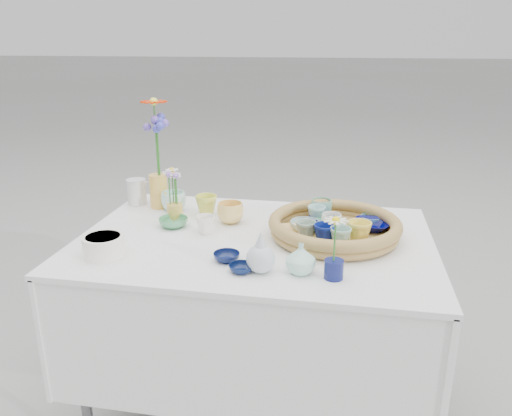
% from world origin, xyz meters
% --- Properties ---
extents(ground, '(80.00, 80.00, 0.00)m').
position_xyz_m(ground, '(0.00, 0.00, 0.00)').
color(ground, gray).
extents(display_table, '(1.26, 0.86, 0.77)m').
position_xyz_m(display_table, '(0.00, 0.00, 0.00)').
color(display_table, white).
rests_on(display_table, ground).
extents(wicker_tray, '(0.47, 0.47, 0.08)m').
position_xyz_m(wicker_tray, '(0.28, 0.05, 0.80)').
color(wicker_tray, olive).
rests_on(wicker_tray, display_table).
extents(tray_ceramic_0, '(0.12, 0.12, 0.03)m').
position_xyz_m(tray_ceramic_0, '(0.24, 0.14, 0.80)').
color(tray_ceramic_0, '#040552').
rests_on(tray_ceramic_0, wicker_tray).
extents(tray_ceramic_1, '(0.14, 0.14, 0.03)m').
position_xyz_m(tray_ceramic_1, '(0.41, 0.11, 0.80)').
color(tray_ceramic_1, '#020349').
rests_on(tray_ceramic_1, wicker_tray).
extents(tray_ceramic_2, '(0.09, 0.09, 0.08)m').
position_xyz_m(tray_ceramic_2, '(0.36, -0.03, 0.82)').
color(tray_ceramic_2, '#F0D74D').
rests_on(tray_ceramic_2, wicker_tray).
extents(tray_ceramic_3, '(0.13, 0.13, 0.03)m').
position_xyz_m(tray_ceramic_3, '(0.26, 0.07, 0.80)').
color(tray_ceramic_3, '#3F9862').
rests_on(tray_ceramic_3, wicker_tray).
extents(tray_ceramic_4, '(0.09, 0.09, 0.07)m').
position_xyz_m(tray_ceramic_4, '(0.18, -0.03, 0.82)').
color(tray_ceramic_4, '#8BA593').
rests_on(tray_ceramic_4, wicker_tray).
extents(tray_ceramic_5, '(0.12, 0.12, 0.03)m').
position_xyz_m(tray_ceramic_5, '(0.18, 0.06, 0.80)').
color(tray_ceramic_5, '#9AB8B7').
rests_on(tray_ceramic_5, wicker_tray).
extents(tray_ceramic_6, '(0.08, 0.08, 0.06)m').
position_xyz_m(tray_ceramic_6, '(0.21, 0.15, 0.82)').
color(tray_ceramic_6, '#A1D2CB').
rests_on(tray_ceramic_6, wicker_tray).
extents(tray_ceramic_7, '(0.09, 0.09, 0.06)m').
position_xyz_m(tray_ceramic_7, '(0.27, 0.08, 0.81)').
color(tray_ceramic_7, white).
rests_on(tray_ceramic_7, wicker_tray).
extents(tray_ceramic_8, '(0.09, 0.09, 0.03)m').
position_xyz_m(tray_ceramic_8, '(0.41, 0.18, 0.80)').
color(tray_ceramic_8, '#71C7E0').
rests_on(tray_ceramic_8, wicker_tray).
extents(tray_ceramic_9, '(0.08, 0.08, 0.07)m').
position_xyz_m(tray_ceramic_9, '(0.25, -0.06, 0.82)').
color(tray_ceramic_9, navy).
rests_on(tray_ceramic_9, wicker_tray).
extents(tray_ceramic_10, '(0.11, 0.11, 0.03)m').
position_xyz_m(tray_ceramic_10, '(0.13, -0.00, 0.80)').
color(tray_ceramic_10, '#EEBB67').
rests_on(tray_ceramic_10, wicker_tray).
extents(tray_ceramic_11, '(0.09, 0.09, 0.07)m').
position_xyz_m(tray_ceramic_11, '(0.30, -0.07, 0.82)').
color(tray_ceramic_11, '#95C7AD').
rests_on(tray_ceramic_11, wicker_tray).
extents(tray_ceramic_12, '(0.10, 0.10, 0.07)m').
position_xyz_m(tray_ceramic_12, '(0.22, 0.23, 0.82)').
color(tray_ceramic_12, '#69AA90').
rests_on(tray_ceramic_12, wicker_tray).
extents(loose_ceramic_0, '(0.11, 0.11, 0.08)m').
position_xyz_m(loose_ceramic_0, '(-0.24, 0.20, 0.81)').
color(loose_ceramic_0, '#D6DC4B').
rests_on(loose_ceramic_0, display_table).
extents(loose_ceramic_1, '(0.13, 0.13, 0.08)m').
position_xyz_m(loose_ceramic_1, '(-0.12, 0.13, 0.81)').
color(loose_ceramic_1, '#F8CA69').
rests_on(loose_ceramic_1, display_table).
extents(loose_ceramic_2, '(0.13, 0.13, 0.03)m').
position_xyz_m(loose_ceramic_2, '(-0.33, 0.05, 0.78)').
color(loose_ceramic_2, '#4B9C64').
rests_on(loose_ceramic_2, display_table).
extents(loose_ceramic_3, '(0.08, 0.08, 0.07)m').
position_xyz_m(loose_ceramic_3, '(-0.19, 0.01, 0.80)').
color(loose_ceramic_3, white).
rests_on(loose_ceramic_3, display_table).
extents(loose_ceramic_4, '(0.10, 0.10, 0.03)m').
position_xyz_m(loose_ceramic_4, '(-0.05, -0.21, 0.78)').
color(loose_ceramic_4, '#0E1846').
rests_on(loose_ceramic_4, display_table).
extents(loose_ceramic_5, '(0.12, 0.12, 0.08)m').
position_xyz_m(loose_ceramic_5, '(-0.39, 0.23, 0.81)').
color(loose_ceramic_5, silver).
rests_on(loose_ceramic_5, display_table).
extents(loose_ceramic_6, '(0.10, 0.10, 0.02)m').
position_xyz_m(loose_ceramic_6, '(0.01, -0.29, 0.78)').
color(loose_ceramic_6, '#0A1841').
rests_on(loose_ceramic_6, display_table).
extents(fluted_bowl, '(0.18, 0.18, 0.07)m').
position_xyz_m(fluted_bowl, '(-0.46, -0.25, 0.80)').
color(fluted_bowl, white).
rests_on(fluted_bowl, display_table).
extents(bud_vase_paleblue, '(0.10, 0.10, 0.14)m').
position_xyz_m(bud_vase_paleblue, '(0.07, -0.27, 0.83)').
color(bud_vase_paleblue, silver).
rests_on(bud_vase_paleblue, display_table).
extents(bud_vase_seafoam, '(0.11, 0.11, 0.10)m').
position_xyz_m(bud_vase_seafoam, '(0.19, -0.26, 0.81)').
color(bud_vase_seafoam, '#AAE6CF').
rests_on(bud_vase_seafoam, display_table).
extents(bud_vase_cobalt, '(0.07, 0.07, 0.06)m').
position_xyz_m(bud_vase_cobalt, '(0.29, -0.28, 0.79)').
color(bud_vase_cobalt, '#0F1654').
rests_on(bud_vase_cobalt, display_table).
extents(single_daisy, '(0.11, 0.11, 0.15)m').
position_xyz_m(single_daisy, '(0.29, -0.28, 0.89)').
color(single_daisy, white).
rests_on(single_daisy, bud_vase_cobalt).
extents(tall_vase_yellow, '(0.10, 0.10, 0.14)m').
position_xyz_m(tall_vase_yellow, '(-0.46, 0.26, 0.84)').
color(tall_vase_yellow, '#EEB749').
rests_on(tall_vase_yellow, display_table).
extents(gerbera, '(0.15, 0.15, 0.32)m').
position_xyz_m(gerbera, '(-0.46, 0.26, 1.06)').
color(gerbera, '#E92E01').
rests_on(gerbera, tall_vase_yellow).
extents(hydrangea, '(0.10, 0.10, 0.29)m').
position_xyz_m(hydrangea, '(-0.45, 0.26, 1.01)').
color(hydrangea, '#4144C5').
rests_on(hydrangea, tall_vase_yellow).
extents(white_pitcher, '(0.13, 0.10, 0.11)m').
position_xyz_m(white_pitcher, '(-0.57, 0.29, 0.82)').
color(white_pitcher, silver).
rests_on(white_pitcher, display_table).
extents(daisy_cup, '(0.07, 0.07, 0.07)m').
position_xyz_m(daisy_cup, '(-0.34, 0.12, 0.80)').
color(daisy_cup, gold).
rests_on(daisy_cup, display_table).
extents(daisy_posy, '(0.10, 0.10, 0.15)m').
position_xyz_m(daisy_posy, '(-0.34, 0.13, 0.91)').
color(daisy_posy, white).
rests_on(daisy_posy, daisy_cup).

